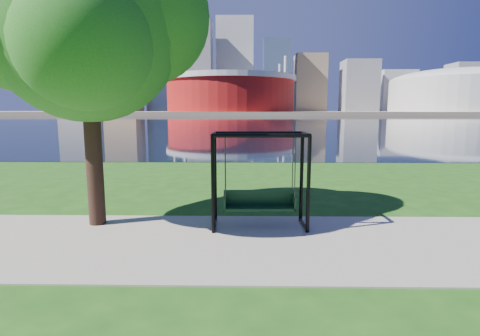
{
  "coord_description": "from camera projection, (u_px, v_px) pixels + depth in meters",
  "views": [
    {
      "loc": [
        0.29,
        -8.14,
        2.81
      ],
      "look_at": [
        0.15,
        0.0,
        1.56
      ],
      "focal_mm": 28.0,
      "sensor_mm": 36.0,
      "label": 1
    }
  ],
  "objects": [
    {
      "name": "arena",
      "position": [
        460.0,
        89.0,
        235.93
      ],
      "size": [
        84.0,
        84.0,
        26.56
      ],
      "color": "beige",
      "rests_on": "far_bank"
    },
    {
      "name": "skyline",
      "position": [
        241.0,
        71.0,
        318.67
      ],
      "size": [
        392.0,
        66.0,
        96.5
      ],
      "color": "gray",
      "rests_on": "far_bank"
    },
    {
      "name": "far_bank",
      "position": [
        246.0,
        113.0,
        310.69
      ],
      "size": [
        900.0,
        228.0,
        2.0
      ],
      "primitive_type": "cube",
      "color": "#937F60",
      "rests_on": "ground"
    },
    {
      "name": "park_tree",
      "position": [
        85.0,
        22.0,
        8.62
      ],
      "size": [
        5.59,
        5.05,
        6.94
      ],
      "color": "black",
      "rests_on": "ground"
    },
    {
      "name": "river",
      "position": [
        246.0,
        120.0,
        109.26
      ],
      "size": [
        900.0,
        180.0,
        0.02
      ],
      "primitive_type": "cube",
      "color": "black",
      "rests_on": "ground"
    },
    {
      "name": "stadium",
      "position": [
        231.0,
        92.0,
        238.68
      ],
      "size": [
        83.0,
        83.0,
        32.0
      ],
      "color": "maroon",
      "rests_on": "far_bank"
    },
    {
      "name": "ground",
      "position": [
        234.0,
        236.0,
        8.48
      ],
      "size": [
        900.0,
        900.0,
        0.0
      ],
      "primitive_type": "plane",
      "color": "#1E5114",
      "rests_on": "ground"
    },
    {
      "name": "swing",
      "position": [
        259.0,
        182.0,
        8.91
      ],
      "size": [
        2.28,
        1.05,
        2.31
      ],
      "rotation": [
        0.0,
        0.0,
        0.03
      ],
      "color": "black",
      "rests_on": "ground"
    },
    {
      "name": "path",
      "position": [
        233.0,
        243.0,
        7.98
      ],
      "size": [
        120.0,
        4.0,
        0.03
      ],
      "primitive_type": "cube",
      "color": "#9E937F",
      "rests_on": "ground"
    }
  ]
}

